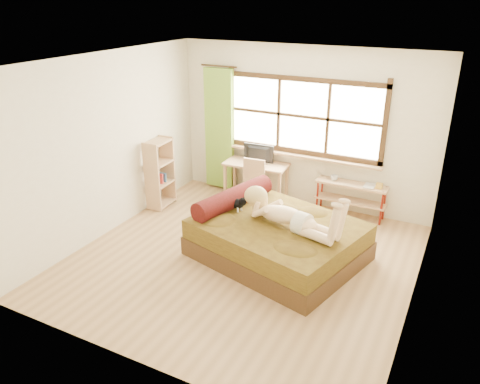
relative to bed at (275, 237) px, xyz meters
The scene contains 18 objects.
floor 0.55m from the bed, 138.42° to the right, with size 4.50×4.50×0.00m, color #9E754C.
ceiling 2.45m from the bed, 138.42° to the right, with size 4.50×4.50×0.00m, color white.
wall_back 2.24m from the bed, 100.26° to the left, with size 4.50×4.50×0.00m, color silver.
wall_front 2.79m from the bed, 97.80° to the right, with size 4.50×4.50×0.00m, color silver.
wall_left 2.83m from the bed, behind, with size 4.50×4.50×0.00m, color silver.
wall_right 2.20m from the bed, ahead, with size 4.50×4.50×0.00m, color silver.
window 2.29m from the bed, 100.42° to the left, with size 2.80×0.16×1.46m.
curtain 2.77m from the bed, 136.27° to the left, with size 0.55×0.10×2.20m, color #597F22.
bed is the anchor object (origin of this frame).
woman 0.60m from the bed, 17.48° to the right, with size 1.50×0.43×0.64m, color beige, non-canonical shape.
kitten 0.77m from the bed, behind, with size 0.32×0.13×0.26m, color black, non-canonical shape.
desk 1.98m from the bed, 123.12° to the left, with size 1.14×0.57×0.69m.
monitor 2.08m from the bed, 122.34° to the left, with size 0.55×0.07×0.32m, color black.
chair 1.61m from the bed, 127.52° to the left, with size 0.41×0.41×0.87m.
pipe_shelf 1.87m from the bed, 70.62° to the left, with size 1.16×0.30×0.66m.
cup 1.82m from the bed, 80.10° to the left, with size 0.12×0.12×0.09m, color gray.
book 1.96m from the bed, 65.36° to the left, with size 0.18×0.24×0.02m, color gray.
bookshelf 2.54m from the bed, 164.69° to the left, with size 0.32×0.53×1.19m.
Camera 1 is at (2.54, -5.06, 3.45)m, focal length 35.00 mm.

